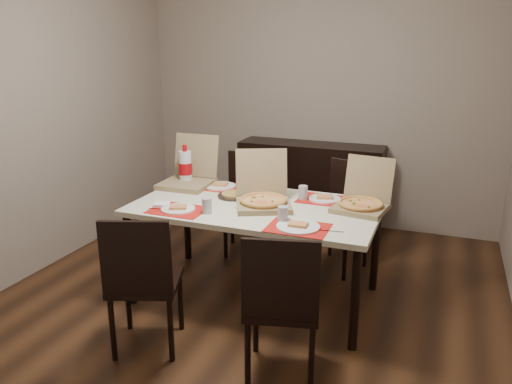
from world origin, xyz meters
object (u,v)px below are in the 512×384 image
sideboard (310,185)px  dip_bowl (267,198)px  pizza_box_center (263,198)px  chair_near_left (143,278)px  chair_near_right (282,301)px  chair_far_right (343,210)px  soda_bottle (185,168)px  dining_table (256,213)px  chair_far_left (249,198)px

sideboard → dip_bowl: bearing=-87.6°
pizza_box_center → dip_bowl: size_ratio=5.42×
chair_near_left → pizza_box_center: (0.45, 0.93, 0.30)m
chair_near_left → chair_near_right: 0.89m
chair_far_right → soda_bottle: (-1.27, -0.49, 0.38)m
chair_near_right → soda_bottle: (-1.26, 1.21, 0.38)m
sideboard → pizza_box_center: size_ratio=2.70×
dining_table → soda_bottle: size_ratio=5.31×
dining_table → pizza_box_center: bearing=-1.0°
chair_near_left → chair_far_right: bearing=62.8°
chair_near_right → dip_bowl: 1.17m
dining_table → chair_far_right: 0.97m
chair_far_right → dip_bowl: size_ratio=9.08×
dip_bowl → soda_bottle: size_ratio=0.30×
dip_bowl → chair_near_right: bearing=-66.0°
sideboard → chair_near_right: 2.62m
soda_bottle → chair_near_left: bearing=-73.5°
chair_far_left → chair_near_left: bearing=-89.7°
chair_near_right → pizza_box_center: size_ratio=1.68×
chair_far_left → chair_far_right: 0.91m
chair_near_left → soda_bottle: size_ratio=2.75×
dining_table → pizza_box_center: size_ratio=3.25×
dip_bowl → sideboard: bearing=92.4°
chair_near_right → pizza_box_center: (-0.44, 0.89, 0.30)m
pizza_box_center → dip_bowl: (-0.02, 0.16, -0.05)m
pizza_box_center → chair_near_right: bearing=-63.5°
dining_table → chair_far_right: chair_far_right is taller
chair_far_right → chair_far_left: bearing=176.9°
dining_table → chair_far_left: 0.96m
chair_far_left → chair_near_right: bearing=-62.7°
chair_far_right → sideboard: bearing=121.7°
chair_far_right → soda_bottle: 1.41m
chair_near_left → chair_far_left: same height
chair_near_right → chair_far_right: (0.00, 1.70, 0.00)m
chair_near_left → pizza_box_center: bearing=64.3°
sideboard → soda_bottle: 1.60m
chair_far_right → pizza_box_center: size_ratio=1.68×
chair_far_right → soda_bottle: bearing=-158.9°
chair_near_left → chair_far_right: (0.89, 1.74, 0.00)m
dining_table → soda_bottle: (-0.76, 0.32, 0.21)m
sideboard → dip_bowl: 1.55m
chair_far_left → soda_bottle: 0.75m
dip_bowl → pizza_box_center: bearing=-81.3°
dip_bowl → soda_bottle: soda_bottle is taller
chair_near_left → pizza_box_center: 1.08m
pizza_box_center → dip_bowl: bearing=98.7°
chair_near_left → pizza_box_center: pizza_box_center is taller
chair_far_right → pizza_box_center: bearing=-118.9°
dining_table → chair_near_right: chair_near_right is taller
pizza_box_center → dining_table: bearing=179.0°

